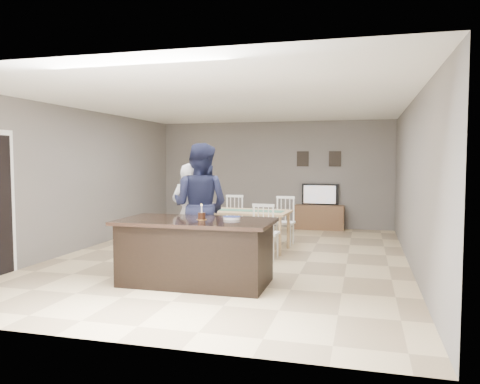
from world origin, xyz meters
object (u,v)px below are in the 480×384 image
(birthday_cake, at_px, (202,216))
(plate_stack, at_px, (232,218))
(man, at_px, (200,206))
(dining_table, at_px, (247,217))
(floor_lamp, at_px, (199,168))
(television, at_px, (320,195))
(tv_console, at_px, (319,217))
(kitchen_island, at_px, (196,251))
(woman, at_px, (189,214))

(birthday_cake, height_order, plate_stack, birthday_cake)
(man, distance_m, birthday_cake, 1.01)
(man, relative_size, dining_table, 1.06)
(dining_table, bearing_deg, birthday_cake, -87.61)
(birthday_cake, xyz_separation_m, floor_lamp, (-1.93, 5.21, 0.57))
(plate_stack, bearing_deg, television, 82.38)
(tv_console, distance_m, birthday_cake, 5.69)
(plate_stack, distance_m, floor_lamp, 5.59)
(kitchen_island, height_order, woman, woman)
(woman, bearing_deg, man, 150.40)
(woman, xyz_separation_m, floor_lamp, (-1.32, 4.11, 0.68))
(birthday_cake, bearing_deg, kitchen_island, -162.08)
(plate_stack, bearing_deg, kitchen_island, -158.64)
(television, distance_m, woman, 4.84)
(man, bearing_deg, kitchen_island, 113.71)
(plate_stack, bearing_deg, man, 133.74)
(birthday_cake, bearing_deg, floor_lamp, 110.30)
(tv_console, relative_size, television, 1.31)
(tv_console, height_order, television, television)
(woman, bearing_deg, tv_console, -109.33)
(television, distance_m, dining_table, 3.27)
(birthday_cake, xyz_separation_m, dining_table, (0.02, 2.54, -0.33))
(birthday_cake, distance_m, floor_lamp, 5.58)
(television, distance_m, plate_stack, 5.50)
(kitchen_island, xyz_separation_m, plate_stack, (0.47, 0.18, 0.47))
(tv_console, distance_m, floor_lamp, 3.30)
(tv_console, height_order, woman, woman)
(kitchen_island, relative_size, man, 1.08)
(tv_console, height_order, man, man)
(tv_console, xyz_separation_m, man, (-1.48, -4.60, 0.70))
(woman, xyz_separation_m, man, (0.25, -0.15, 0.16))
(man, relative_size, plate_stack, 8.11)
(television, relative_size, woman, 0.55)
(tv_console, bearing_deg, television, 90.00)
(man, height_order, floor_lamp, man)
(kitchen_island, xyz_separation_m, floor_lamp, (-1.85, 5.23, 1.06))
(television, xyz_separation_m, dining_table, (-1.10, -3.07, -0.24))
(television, relative_size, plate_stack, 3.72)
(plate_stack, bearing_deg, birthday_cake, -157.97)
(tv_console, relative_size, floor_lamp, 0.61)
(man, bearing_deg, tv_console, -100.29)
(tv_console, distance_m, plate_stack, 5.47)
(dining_table, bearing_deg, tv_console, 72.83)
(television, bearing_deg, man, 72.41)
(birthday_cake, relative_size, dining_table, 0.12)
(man, relative_size, birthday_cake, 9.17)
(dining_table, height_order, floor_lamp, floor_lamp)
(television, height_order, birthday_cake, television)
(birthday_cake, height_order, floor_lamp, floor_lamp)
(kitchen_island, height_order, man, man)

